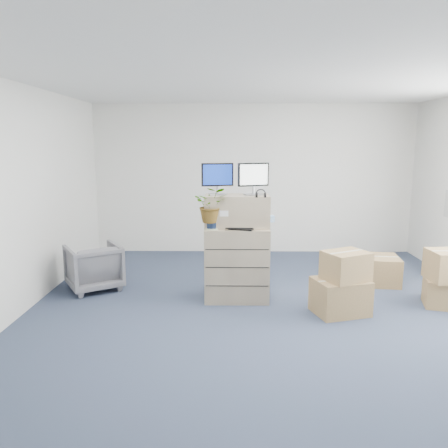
{
  "coord_description": "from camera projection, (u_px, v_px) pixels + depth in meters",
  "views": [
    {
      "loc": [
        -0.45,
        -4.78,
        2.07
      ],
      "look_at": [
        -0.52,
        0.4,
        1.11
      ],
      "focal_mm": 35.0,
      "sensor_mm": 36.0,
      "label": 1
    }
  ],
  "objects": [
    {
      "name": "tissue_box",
      "position": [
        266.0,
        219.0,
        5.81
      ],
      "size": [
        0.23,
        0.14,
        0.08
      ],
      "primitive_type": "cube",
      "rotation": [
        0.0,
        0.0,
        0.15
      ],
      "color": "#3E86D4",
      "rests_on": "external_drive"
    },
    {
      "name": "headphones",
      "position": [
        261.0,
        194.0,
        5.51
      ],
      "size": [
        0.13,
        0.01,
        0.13
      ],
      "primitive_type": "torus",
      "rotation": [
        1.57,
        0.0,
        -0.0
      ],
      "color": "black",
      "rests_on": "filing_cabinet_upper"
    },
    {
      "name": "filing_cabinet_lower",
      "position": [
        237.0,
        264.0,
        5.82
      ],
      "size": [
        0.84,
        0.52,
        0.98
      ],
      "primitive_type": "cube",
      "rotation": [
        0.0,
        0.0,
        -0.0
      ],
      "color": "gray",
      "rests_on": "ground"
    },
    {
      "name": "potted_plant",
      "position": [
        212.0,
        210.0,
        5.59
      ],
      "size": [
        0.43,
        0.48,
        0.44
      ],
      "rotation": [
        0.0,
        0.0,
        -0.0
      ],
      "color": "#A6BA96",
      "rests_on": "filing_cabinet_lower"
    },
    {
      "name": "external_drive",
      "position": [
        262.0,
        223.0,
        5.88
      ],
      "size": [
        0.2,
        0.15,
        0.06
      ],
      "primitive_type": "cube",
      "rotation": [
        0.0,
        0.0,
        0.08
      ],
      "color": "black",
      "rests_on": "filing_cabinet_lower"
    },
    {
      "name": "mouse",
      "position": [
        260.0,
        228.0,
        5.64
      ],
      "size": [
        0.1,
        0.06,
        0.03
      ],
      "primitive_type": "ellipsoid",
      "rotation": [
        0.0,
        0.0,
        0.06
      ],
      "color": "silver",
      "rests_on": "filing_cabinet_lower"
    },
    {
      "name": "filing_cabinet_upper",
      "position": [
        237.0,
        211.0,
        5.74
      ],
      "size": [
        0.84,
        0.42,
        0.42
      ],
      "primitive_type": "cube",
      "rotation": [
        0.0,
        0.0,
        -0.0
      ],
      "color": "gray",
      "rests_on": "filing_cabinet_lower"
    },
    {
      "name": "wall_back",
      "position": [
        253.0,
        179.0,
        8.27
      ],
      "size": [
        6.0,
        0.02,
        2.8
      ],
      "primitive_type": "cube",
      "color": "silver",
      "rests_on": "ground"
    },
    {
      "name": "keyboard",
      "position": [
        238.0,
        228.0,
        5.61
      ],
      "size": [
        0.43,
        0.29,
        0.02
      ],
      "primitive_type": "cube",
      "rotation": [
        0.0,
        0.0,
        -0.34
      ],
      "color": "black",
      "rests_on": "filing_cabinet_lower"
    },
    {
      "name": "monitor_left",
      "position": [
        217.0,
        177.0,
        5.69
      ],
      "size": [
        0.42,
        0.21,
        0.42
      ],
      "rotation": [
        0.0,
        0.0,
        0.23
      ],
      "color": "#99999E",
      "rests_on": "filing_cabinet_upper"
    },
    {
      "name": "water_bottle",
      "position": [
        242.0,
        217.0,
        5.78
      ],
      "size": [
        0.08,
        0.08,
        0.26
      ],
      "primitive_type": "cylinder",
      "color": "gray",
      "rests_on": "filing_cabinet_lower"
    },
    {
      "name": "cardboard_boxes",
      "position": [
        396.0,
        280.0,
        5.76
      ],
      "size": [
        2.3,
        1.83,
        0.79
      ],
      "color": "brown",
      "rests_on": "ground"
    },
    {
      "name": "ground",
      "position": [
        268.0,
        324.0,
        5.07
      ],
      "size": [
        7.0,
        7.0,
        0.0
      ],
      "primitive_type": "plane",
      "color": "#272F47",
      "rests_on": "ground"
    },
    {
      "name": "monitor_right",
      "position": [
        253.0,
        177.0,
        5.67
      ],
      "size": [
        0.41,
        0.23,
        0.42
      ],
      "rotation": [
        0.0,
        0.0,
        0.34
      ],
      "color": "#99999E",
      "rests_on": "filing_cabinet_upper"
    },
    {
      "name": "phone_dock",
      "position": [
        232.0,
        223.0,
        5.78
      ],
      "size": [
        0.06,
        0.05,
        0.13
      ],
      "rotation": [
        0.0,
        0.0,
        -0.0
      ],
      "color": "silver",
      "rests_on": "filing_cabinet_lower"
    },
    {
      "name": "office_chair",
      "position": [
        94.0,
        265.0,
        6.25
      ],
      "size": [
        0.94,
        0.92,
        0.72
      ],
      "primitive_type": "imported",
      "rotation": [
        0.0,
        0.0,
        3.7
      ],
      "color": "slate",
      "rests_on": "ground"
    }
  ]
}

